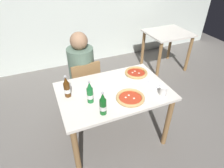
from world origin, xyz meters
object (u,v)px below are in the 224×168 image
at_px(dining_table_background, 167,40).
at_px(chair_behind_table, 85,84).
at_px(pizza_marinara_far, 130,98).
at_px(beer_bottle_right, 103,105).
at_px(beer_bottle_left, 67,88).
at_px(paper_cup, 163,91).
at_px(beer_bottle_center, 90,93).
at_px(dining_table_main, 114,98).
at_px(diner_seated, 83,76).
at_px(napkin_with_cutlery, 153,85).
at_px(pizza_margherita_near, 136,73).

bearing_deg(dining_table_background, chair_behind_table, -159.80).
bearing_deg(pizza_marinara_far, beer_bottle_right, -166.00).
relative_size(beer_bottle_left, paper_cup, 2.60).
bearing_deg(chair_behind_table, beer_bottle_left, 53.95).
bearing_deg(beer_bottle_left, beer_bottle_center, -43.02).
bearing_deg(dining_table_main, beer_bottle_left, 169.32).
bearing_deg(paper_cup, chair_behind_table, 125.29).
height_order(pizza_marinara_far, beer_bottle_center, beer_bottle_center).
bearing_deg(diner_seated, pizza_marinara_far, -72.41).
bearing_deg(beer_bottle_right, napkin_with_cutlery, 17.60).
relative_size(dining_table_main, beer_bottle_center, 4.86).
height_order(chair_behind_table, beer_bottle_right, beer_bottle_right).
distance_m(pizza_marinara_far, beer_bottle_right, 0.34).
bearing_deg(paper_cup, dining_table_background, 52.02).
height_order(pizza_margherita_near, beer_bottle_right, beer_bottle_right).
relative_size(pizza_margherita_near, beer_bottle_right, 1.21).
distance_m(diner_seated, beer_bottle_center, 0.80).
height_order(pizza_margherita_near, beer_bottle_center, beer_bottle_center).
bearing_deg(chair_behind_table, diner_seated, -87.70).
bearing_deg(diner_seated, beer_bottle_right, -92.76).
bearing_deg(paper_cup, pizza_margherita_near, 98.13).
distance_m(diner_seated, napkin_with_cutlery, 0.99).
xyz_separation_m(pizza_marinara_far, beer_bottle_right, (-0.32, -0.08, 0.08)).
bearing_deg(beer_bottle_left, paper_cup, -21.40).
bearing_deg(diner_seated, beer_bottle_left, -117.44).
relative_size(dining_table_main, diner_seated, 0.99).
relative_size(chair_behind_table, pizza_marinara_far, 2.67).
height_order(pizza_marinara_far, beer_bottle_left, beer_bottle_left).
xyz_separation_m(dining_table_main, diner_seated, (-0.19, 0.66, -0.05)).
bearing_deg(chair_behind_table, pizza_margherita_near, 137.44).
distance_m(chair_behind_table, paper_cup, 1.13).
xyz_separation_m(napkin_with_cutlery, paper_cup, (-0.01, -0.20, 0.04)).
bearing_deg(beer_bottle_center, beer_bottle_right, -74.19).
height_order(chair_behind_table, beer_bottle_center, beer_bottle_center).
bearing_deg(paper_cup, beer_bottle_right, -178.12).
bearing_deg(beer_bottle_left, chair_behind_table, 59.76).
xyz_separation_m(diner_seated, pizza_margherita_near, (0.57, -0.47, 0.19)).
bearing_deg(pizza_margherita_near, beer_bottle_center, -157.30).
bearing_deg(paper_cup, diner_seated, 124.11).
relative_size(diner_seated, dining_table_background, 1.51).
xyz_separation_m(dining_table_background, pizza_marinara_far, (-1.57, -1.50, 0.18)).
bearing_deg(dining_table_main, pizza_marinara_far, -66.91).
xyz_separation_m(beer_bottle_left, beer_bottle_center, (0.19, -0.18, 0.00)).
bearing_deg(beer_bottle_right, pizza_marinara_far, 14.00).
bearing_deg(dining_table_main, paper_cup, -31.44).
relative_size(dining_table_main, paper_cup, 12.63).
xyz_separation_m(chair_behind_table, pizza_margherita_near, (0.56, -0.42, 0.29)).
bearing_deg(paper_cup, dining_table_main, 148.56).
bearing_deg(dining_table_main, diner_seated, 105.72).
relative_size(dining_table_background, pizza_margherita_near, 2.69).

